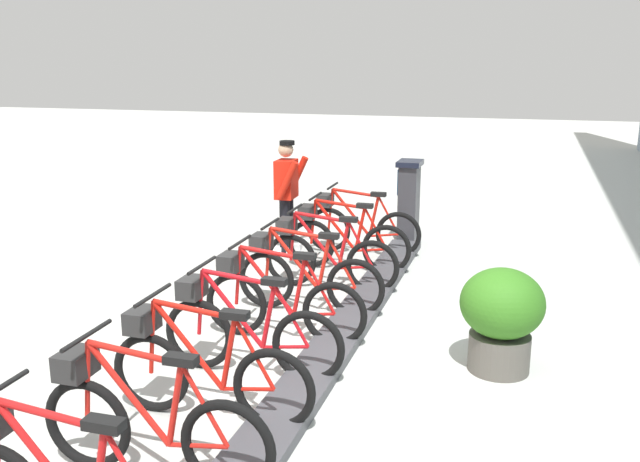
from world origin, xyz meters
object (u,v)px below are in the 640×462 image
(bike_docked_0, at_px, (358,225))
(bike_docked_7, at_px, (145,421))
(bike_docked_1, at_px, (343,239))
(bike_docked_4, at_px, (277,299))
(bike_docked_6, at_px, (202,369))
(worker_near_rack, at_px, (287,192))
(bike_docked_5, at_px, (244,330))
(bike_docked_3, at_px, (304,275))
(planter_bush, at_px, (501,315))
(bike_docked_2, at_px, (325,256))
(payment_kiosk, at_px, (409,200))

(bike_docked_0, height_order, bike_docked_7, same)
(bike_docked_1, distance_m, bike_docked_4, 2.52)
(bike_docked_6, bearing_deg, worker_near_rack, -77.97)
(bike_docked_5, height_order, worker_near_rack, worker_near_rack)
(bike_docked_6, bearing_deg, bike_docked_5, -90.00)
(bike_docked_5, bearing_deg, bike_docked_3, -90.00)
(worker_near_rack, relative_size, planter_bush, 1.71)
(bike_docked_0, xyz_separation_m, bike_docked_5, (0.00, 4.20, 0.00))
(worker_near_rack, bearing_deg, bike_docked_6, 102.03)
(bike_docked_0, relative_size, bike_docked_2, 1.00)
(bike_docked_6, relative_size, planter_bush, 1.77)
(bike_docked_1, height_order, planter_bush, bike_docked_1)
(payment_kiosk, relative_size, bike_docked_4, 0.74)
(bike_docked_7, bearing_deg, bike_docked_3, -90.00)
(bike_docked_1, height_order, bike_docked_6, same)
(bike_docked_1, distance_m, bike_docked_6, 4.20)
(bike_docked_0, bearing_deg, bike_docked_3, 90.00)
(bike_docked_5, xyz_separation_m, bike_docked_6, (0.00, 0.84, 0.00))
(bike_docked_0, height_order, bike_docked_3, same)
(bike_docked_4, height_order, bike_docked_7, same)
(bike_docked_4, height_order, bike_docked_6, same)
(bike_docked_0, relative_size, bike_docked_5, 1.00)
(bike_docked_3, height_order, bike_docked_7, same)
(bike_docked_2, distance_m, planter_bush, 2.82)
(payment_kiosk, distance_m, bike_docked_3, 3.55)
(bike_docked_2, xyz_separation_m, bike_docked_5, (0.00, 2.52, 0.00))
(bike_docked_0, height_order, bike_docked_2, same)
(bike_docked_7, xyz_separation_m, worker_near_rack, (1.03, -5.68, 0.48))
(bike_docked_1, xyz_separation_m, worker_near_rack, (1.03, -0.64, 0.48))
(bike_docked_3, bearing_deg, bike_docked_5, 90.00)
(bike_docked_4, xyz_separation_m, worker_near_rack, (1.03, -3.16, 0.48))
(payment_kiosk, xyz_separation_m, bike_docked_1, (0.57, 1.81, -0.24))
(bike_docked_2, height_order, bike_docked_4, same)
(bike_docked_4, xyz_separation_m, planter_bush, (-2.20, 0.08, 0.11))
(bike_docked_1, height_order, bike_docked_4, same)
(bike_docked_4, distance_m, worker_near_rack, 3.36)
(payment_kiosk, distance_m, bike_docked_6, 6.05)
(payment_kiosk, xyz_separation_m, worker_near_rack, (1.60, 1.17, 0.24))
(bike_docked_5, height_order, bike_docked_6, same)
(bike_docked_0, xyz_separation_m, worker_near_rack, (1.03, 0.20, 0.48))
(planter_bush, bearing_deg, bike_docked_6, 36.12)
(payment_kiosk, height_order, bike_docked_7, payment_kiosk)
(bike_docked_1, bearing_deg, worker_near_rack, -31.74)
(bike_docked_4, xyz_separation_m, bike_docked_6, (0.00, 1.68, 0.00))
(bike_docked_0, bearing_deg, bike_docked_5, 90.00)
(bike_docked_2, distance_m, bike_docked_6, 3.36)
(payment_kiosk, xyz_separation_m, bike_docked_7, (0.57, 6.85, -0.24))
(payment_kiosk, relative_size, planter_bush, 1.32)
(bike_docked_2, xyz_separation_m, worker_near_rack, (1.03, -1.48, 0.48))
(bike_docked_7, bearing_deg, bike_docked_0, -90.00)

